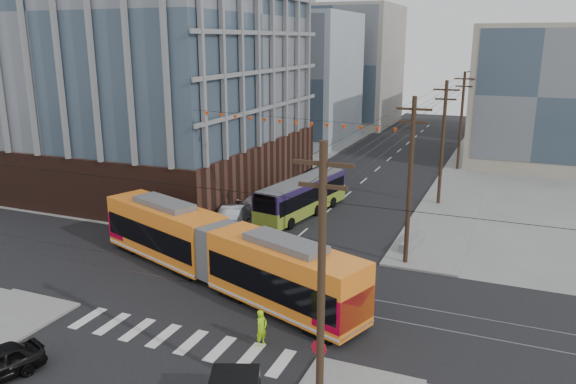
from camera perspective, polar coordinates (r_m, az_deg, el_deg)
name	(u,v)px	position (r m, az deg, el deg)	size (l,w,h in m)	color
ground	(208,313)	(31.41, -8.10, -12.06)	(160.00, 160.00, 0.00)	slate
office_building	(128,40)	(59.45, -15.95, 14.63)	(30.00, 25.00, 28.60)	#381E16
bg_bldg_nw_near	(288,78)	(82.33, -0.04, 11.50)	(18.00, 16.00, 18.00)	#8C99A5
bg_bldg_ne_near	(536,96)	(72.13, 23.91, 8.90)	(14.00, 14.00, 16.00)	gray
bg_bldg_nw_far	(348,66)	(100.11, 6.11, 12.65)	(16.00, 18.00, 20.00)	gray
bg_bldg_ne_far	(549,91)	(92.19, 24.97, 9.26)	(16.00, 16.00, 14.00)	#8C99A5
utility_pole_near	(321,289)	(20.81, 3.40, -9.85)	(0.30, 0.30, 11.00)	black
utility_pole_far	(473,107)	(80.56, 18.29, 8.17)	(0.30, 0.30, 11.00)	black
streetcar	(219,252)	(34.19, -7.04, -6.04)	(20.60, 2.90, 3.97)	orange
city_bus	(302,197)	(47.11, 1.45, -0.48)	(2.41, 11.14, 3.16)	#23163F
parked_car_silver	(235,213)	(45.28, -5.42, -2.18)	(1.76, 5.05, 1.66)	#A6AEB9
parked_car_white	(261,202)	(48.74, -2.76, -1.06)	(1.90, 4.67, 1.36)	silver
parked_car_grey	(285,190)	(52.83, -0.29, 0.18)	(2.03, 4.41, 1.22)	#4D5059
pedestrian	(262,328)	(27.75, -2.70, -13.65)	(0.67, 0.44, 1.84)	#A5E713
stop_sign	(319,370)	(24.28, 3.14, -17.57)	(0.71, 0.71, 2.35)	red
jersey_barrier	(412,242)	(41.04, 12.44, -5.02)	(0.83, 3.68, 0.74)	slate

